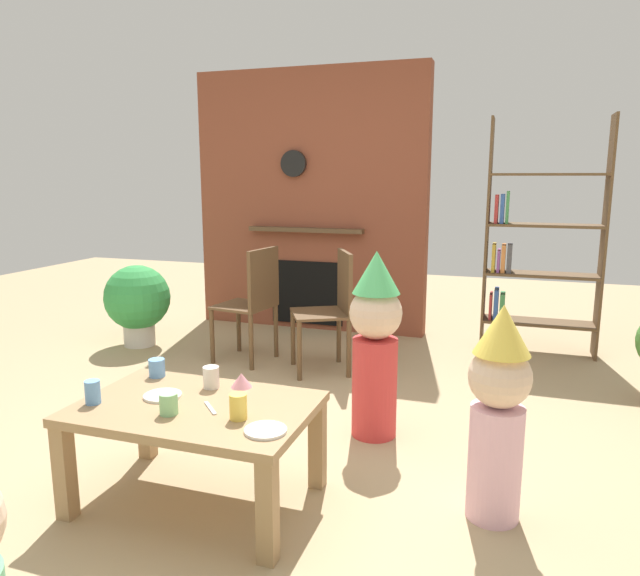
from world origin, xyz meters
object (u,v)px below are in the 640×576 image
paper_plate_rear (266,430)px  dining_chair_middle (332,304)px  bookshelf (533,248)px  child_by_the_chairs (375,340)px  potted_plant_short (137,300)px  paper_cup_far_right (169,404)px  child_in_pink (498,408)px  paper_cup_near_right (157,368)px  paper_cup_near_left (238,406)px  paper_cup_far_left (93,392)px  birthday_cake_slice (241,380)px  paper_plate_front (163,396)px  paper_cup_center (211,377)px  dining_chair_left (254,298)px  coffee_table (196,420)px

paper_plate_rear → dining_chair_middle: bearing=100.1°
bookshelf → paper_plate_rear: size_ratio=11.39×
child_by_the_chairs → potted_plant_short: size_ratio=1.50×
paper_cup_far_right → child_in_pink: 1.37m
paper_cup_near_right → dining_chair_middle: (0.40, 1.65, 0.01)m
bookshelf → paper_cup_near_right: bearing=-124.1°
paper_cup_far_right → paper_cup_near_left: bearing=9.1°
child_in_pink → child_by_the_chairs: size_ratio=0.89×
paper_plate_rear → child_by_the_chairs: (0.18, 1.08, 0.09)m
paper_cup_far_left → paper_cup_far_right: bearing=0.7°
paper_cup_near_right → child_by_the_chairs: bearing=35.0°
bookshelf → paper_cup_near_left: 3.22m
paper_plate_rear → birthday_cake_slice: bearing=126.3°
paper_cup_far_right → paper_plate_front: (-0.13, 0.16, -0.04)m
paper_cup_center → birthday_cake_slice: (0.13, 0.05, -0.02)m
child_in_pink → paper_cup_far_right: bearing=4.8°
paper_cup_far_right → dining_chair_left: dining_chair_left is taller
coffee_table → paper_cup_far_right: 0.18m
paper_plate_front → child_by_the_chairs: 1.18m
paper_cup_far_right → birthday_cake_slice: size_ratio=0.91×
paper_cup_center → dining_chair_middle: dining_chair_middle is taller
paper_cup_far_left → dining_chair_middle: 2.09m
paper_cup_near_left → paper_cup_center: paper_cup_near_left is taller
child_in_pink → dining_chair_middle: child_in_pink is taller
birthday_cake_slice → dining_chair_left: bearing=113.0°
paper_plate_front → child_by_the_chairs: child_by_the_chairs is taller
paper_cup_center → paper_cup_far_left: paper_cup_far_left is taller
birthday_cake_slice → dining_chair_left: dining_chair_left is taller
dining_chair_middle → potted_plant_short: bearing=-31.6°
paper_plate_front → paper_cup_near_left: bearing=-14.2°
bookshelf → paper_cup_far_left: bookshelf is taller
paper_cup_center → paper_plate_front: paper_cup_center is taller
paper_cup_near_right → birthday_cake_slice: bearing=-0.4°
coffee_table → dining_chair_middle: bearing=88.9°
dining_chair_middle → dining_chair_left: bearing=-28.4°
bookshelf → dining_chair_middle: size_ratio=2.11×
paper_plate_front → dining_chair_middle: 1.89m
paper_cup_center → paper_cup_far_left: 0.52m
child_by_the_chairs → paper_cup_far_left: bearing=-11.3°
dining_chair_middle → paper_cup_near_right: bearing=48.4°
paper_cup_far_left → child_in_pink: (1.68, 0.42, -0.02)m
dining_chair_left → birthday_cake_slice: bearing=121.2°
potted_plant_short → paper_cup_near_left: bearing=-46.5°
paper_cup_far_right → child_by_the_chairs: bearing=58.8°
paper_cup_center → bookshelf: bearing=61.6°
bookshelf → paper_cup_near_left: bearing=-111.6°
paper_cup_far_left → birthday_cake_slice: paper_cup_far_left is taller
paper_plate_rear → child_by_the_chairs: child_by_the_chairs is taller
paper_cup_far_left → child_in_pink: size_ratio=0.11×
paper_cup_near_left → child_in_pink: 1.07m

